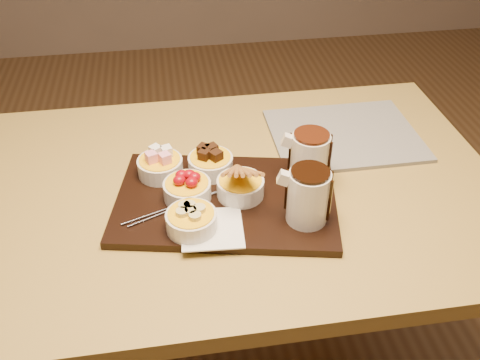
{
  "coord_description": "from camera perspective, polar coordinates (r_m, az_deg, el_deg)",
  "views": [
    {
      "loc": [
        -0.13,
        -0.93,
        1.48
      ],
      "look_at": [
        0.01,
        -0.07,
        0.81
      ],
      "focal_mm": 40.0,
      "sensor_mm": 36.0,
      "label": 1
    }
  ],
  "objects": [
    {
      "name": "bowl_marshmallows",
      "position": [
        1.19,
        -8.49,
        1.39
      ],
      "size": [
        0.1,
        0.1,
        0.04
      ],
      "primitive_type": "cylinder",
      "color": "silver",
      "rests_on": "serving_board"
    },
    {
      "name": "dining_table",
      "position": [
        1.25,
        -0.75,
        -3.98
      ],
      "size": [
        1.2,
        0.8,
        0.75
      ],
      "color": "#A7893E",
      "rests_on": "ground"
    },
    {
      "name": "serving_board",
      "position": [
        1.13,
        -1.5,
        -2.19
      ],
      "size": [
        0.51,
        0.39,
        0.02
      ],
      "primitive_type": "cube",
      "rotation": [
        0.0,
        0.0,
        -0.2
      ],
      "color": "black",
      "rests_on": "dining_table"
    },
    {
      "name": "fondue_skewers",
      "position": [
        1.11,
        -6.27,
        -2.53
      ],
      "size": [
        0.12,
        0.25,
        0.01
      ],
      "primitive_type": null,
      "rotation": [
        0.0,
        0.0,
        -1.22
      ],
      "color": "silver",
      "rests_on": "serving_board"
    },
    {
      "name": "pitcher_milk_chocolate",
      "position": [
        1.15,
        7.43,
        2.29
      ],
      "size": [
        0.1,
        0.1,
        0.11
      ],
      "primitive_type": "cylinder",
      "rotation": [
        0.0,
        0.0,
        -0.2
      ],
      "color": "silver",
      "rests_on": "serving_board"
    },
    {
      "name": "napkin",
      "position": [
        1.05,
        -2.98,
        -5.2
      ],
      "size": [
        0.13,
        0.13,
        0.0
      ],
      "primitive_type": "cube",
      "rotation": [
        0.0,
        0.0,
        -0.06
      ],
      "color": "white",
      "rests_on": "serving_board"
    },
    {
      "name": "bowl_biscotti",
      "position": [
        1.12,
        0.04,
        -0.81
      ],
      "size": [
        0.1,
        0.1,
        0.04
      ],
      "primitive_type": "cylinder",
      "color": "silver",
      "rests_on": "serving_board"
    },
    {
      "name": "bowl_strawberries",
      "position": [
        1.12,
        -5.64,
        -1.12
      ],
      "size": [
        0.1,
        0.1,
        0.04
      ],
      "primitive_type": "cylinder",
      "color": "silver",
      "rests_on": "serving_board"
    },
    {
      "name": "newspaper",
      "position": [
        1.37,
        11.04,
        4.73
      ],
      "size": [
        0.36,
        0.29,
        0.01
      ],
      "primitive_type": "cube",
      "rotation": [
        0.0,
        0.0,
        0.0
      ],
      "color": "beige",
      "rests_on": "dining_table"
    },
    {
      "name": "bowl_bananas",
      "position": [
        1.04,
        -5.2,
        -4.4
      ],
      "size": [
        0.1,
        0.1,
        0.04
      ],
      "primitive_type": "cylinder",
      "color": "silver",
      "rests_on": "serving_board"
    },
    {
      "name": "pitcher_dark_chocolate",
      "position": [
        1.05,
        7.28,
        -1.8
      ],
      "size": [
        0.1,
        0.1,
        0.11
      ],
      "primitive_type": "cylinder",
      "rotation": [
        0.0,
        0.0,
        -0.2
      ],
      "color": "silver",
      "rests_on": "serving_board"
    },
    {
      "name": "bowl_cake",
      "position": [
        1.19,
        -3.15,
        1.68
      ],
      "size": [
        0.1,
        0.1,
        0.04
      ],
      "primitive_type": "cylinder",
      "color": "silver",
      "rests_on": "serving_board"
    }
  ]
}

